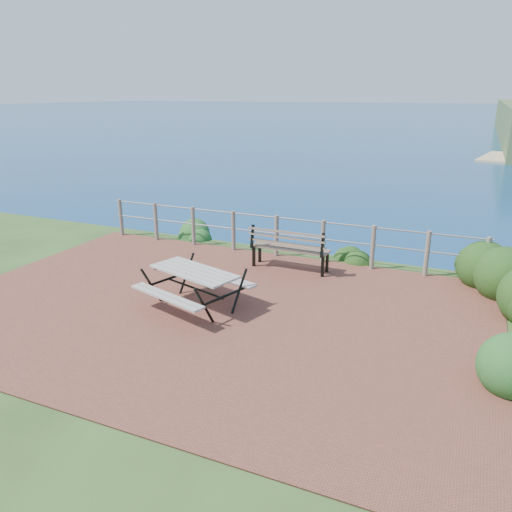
% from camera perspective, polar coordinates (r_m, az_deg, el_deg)
% --- Properties ---
extents(ground, '(10.00, 7.00, 0.12)m').
position_cam_1_polar(ground, '(9.28, -5.36, -5.99)').
color(ground, brown).
rests_on(ground, ground).
extents(ocean, '(1200.00, 1200.00, 0.00)m').
position_cam_1_polar(ocean, '(207.44, 23.59, 15.76)').
color(ocean, navy).
rests_on(ocean, ground).
extents(safety_railing, '(9.40, 0.10, 1.00)m').
position_cam_1_polar(safety_railing, '(11.95, 2.36, 2.57)').
color(safety_railing, '#6B5B4C').
rests_on(safety_railing, ground).
extents(picnic_table, '(1.82, 1.42, 0.71)m').
position_cam_1_polar(picnic_table, '(9.17, -7.03, -3.26)').
color(picnic_table, gray).
rests_on(picnic_table, ground).
extents(park_bench, '(1.76, 0.47, 0.99)m').
position_cam_1_polar(park_bench, '(11.02, 3.94, 1.62)').
color(park_bench, brown).
rests_on(park_bench, ground).
extents(shrub_right_edge, '(1.24, 1.24, 1.76)m').
position_cam_1_polar(shrub_right_edge, '(11.26, 25.44, -3.32)').
color(shrub_right_edge, '#1A3C12').
rests_on(shrub_right_edge, ground).
extents(shrub_lip_west, '(0.88, 0.88, 0.67)m').
position_cam_1_polar(shrub_lip_west, '(13.84, -6.99, 2.18)').
color(shrub_lip_west, '#1F531F').
rests_on(shrub_lip_west, ground).
extents(shrub_lip_east, '(0.71, 0.71, 0.43)m').
position_cam_1_polar(shrub_lip_east, '(12.09, 11.15, -0.42)').
color(shrub_lip_east, '#1A3C12').
rests_on(shrub_lip_east, ground).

